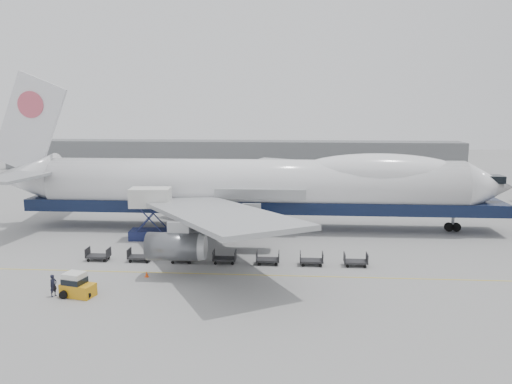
# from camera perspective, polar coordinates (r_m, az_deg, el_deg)

# --- Properties ---
(ground) EXTENTS (260.00, 260.00, 0.00)m
(ground) POSITION_cam_1_polar(r_m,az_deg,el_deg) (53.02, -1.20, -7.27)
(ground) COLOR gray
(ground) RESTS_ON ground
(apron_line) EXTENTS (60.00, 0.15, 0.01)m
(apron_line) POSITION_cam_1_polar(r_m,az_deg,el_deg) (47.35, -1.88, -9.41)
(apron_line) COLOR gold
(apron_line) RESTS_ON ground
(hangar) EXTENTS (110.00, 8.00, 7.00)m
(hangar) POSITION_cam_1_polar(r_m,az_deg,el_deg) (121.92, -2.88, 4.22)
(hangar) COLOR slate
(hangar) RESTS_ON ground
(airliner) EXTENTS (67.00, 55.30, 19.98)m
(airliner) POSITION_cam_1_polar(r_m,az_deg,el_deg) (63.36, 0.35, 0.81)
(airliner) COLOR white
(airliner) RESTS_ON ground
(catering_truck) EXTENTS (5.16, 3.74, 6.10)m
(catering_truck) POSITION_cam_1_polar(r_m,az_deg,el_deg) (59.88, -11.93, -2.07)
(catering_truck) COLOR #19204C
(catering_truck) RESTS_ON ground
(baggage_tug) EXTENTS (2.99, 2.06, 1.99)m
(baggage_tug) POSITION_cam_1_polar(r_m,az_deg,el_deg) (44.65, -19.81, -10.05)
(baggage_tug) COLOR orange
(baggage_tug) RESTS_ON ground
(ground_worker) EXTENTS (0.69, 0.81, 1.88)m
(ground_worker) POSITION_cam_1_polar(r_m,az_deg,el_deg) (45.22, -22.15, -9.87)
(ground_worker) COLOR black
(ground_worker) RESTS_ON ground
(traffic_cone) EXTENTS (0.36, 0.36, 0.53)m
(traffic_cone) POSITION_cam_1_polar(r_m,az_deg,el_deg) (47.75, -12.39, -9.17)
(traffic_cone) COLOR #F0460C
(traffic_cone) RESTS_ON ground
(dolly_0) EXTENTS (2.30, 1.35, 1.30)m
(dolly_0) POSITION_cam_1_polar(r_m,az_deg,el_deg) (53.79, -17.58, -6.90)
(dolly_0) COLOR #2D2D30
(dolly_0) RESTS_ON ground
(dolly_1) EXTENTS (2.30, 1.35, 1.30)m
(dolly_1) POSITION_cam_1_polar(r_m,az_deg,el_deg) (52.37, -13.13, -7.15)
(dolly_1) COLOR #2D2D30
(dolly_1) RESTS_ON ground
(dolly_2) EXTENTS (2.30, 1.35, 1.30)m
(dolly_2) POSITION_cam_1_polar(r_m,az_deg,el_deg) (51.28, -8.46, -7.37)
(dolly_2) COLOR #2D2D30
(dolly_2) RESTS_ON ground
(dolly_3) EXTENTS (2.30, 1.35, 1.30)m
(dolly_3) POSITION_cam_1_polar(r_m,az_deg,el_deg) (50.54, -3.61, -7.54)
(dolly_3) COLOR #2D2D30
(dolly_3) RESTS_ON ground
(dolly_4) EXTENTS (2.30, 1.35, 1.30)m
(dolly_4) POSITION_cam_1_polar(r_m,az_deg,el_deg) (50.16, 1.35, -7.65)
(dolly_4) COLOR #2D2D30
(dolly_4) RESTS_ON ground
(dolly_5) EXTENTS (2.30, 1.35, 1.30)m
(dolly_5) POSITION_cam_1_polar(r_m,az_deg,el_deg) (50.15, 6.35, -7.72)
(dolly_5) COLOR #2D2D30
(dolly_5) RESTS_ON ground
(dolly_6) EXTENTS (2.30, 1.35, 1.30)m
(dolly_6) POSITION_cam_1_polar(r_m,az_deg,el_deg) (50.52, 11.32, -7.72)
(dolly_6) COLOR #2D2D30
(dolly_6) RESTS_ON ground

